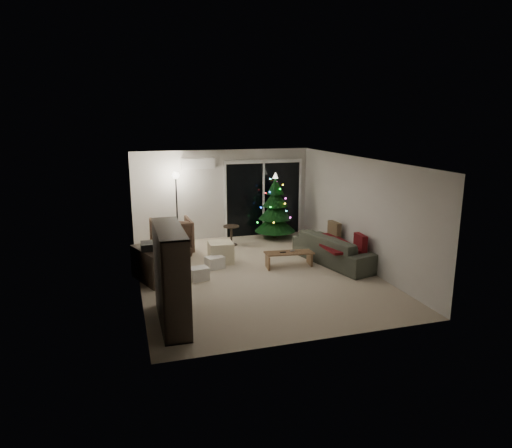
{
  "coord_description": "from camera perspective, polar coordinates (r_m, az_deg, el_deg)",
  "views": [
    {
      "loc": [
        -2.75,
        -9.2,
        3.39
      ],
      "look_at": [
        0.1,
        0.3,
        1.05
      ],
      "focal_mm": 32.0,
      "sensor_mm": 36.0,
      "label": 1
    }
  ],
  "objects": [
    {
      "name": "room",
      "position": [
        11.41,
        -0.01,
        1.27
      ],
      "size": [
        6.5,
        7.51,
        2.6
      ],
      "color": "beige",
      "rests_on": "ground"
    },
    {
      "name": "cushion_a",
      "position": [
        11.55,
        9.76,
        -0.82
      ],
      "size": [
        0.17,
        0.46,
        0.45
      ],
      "primitive_type": "cube",
      "rotation": [
        0.0,
        0.0,
        0.09
      ],
      "color": "brown",
      "rests_on": "sofa"
    },
    {
      "name": "ottoman",
      "position": [
        10.87,
        -4.43,
        -3.55
      ],
      "size": [
        0.57,
        0.57,
        0.5
      ],
      "primitive_type": "cube",
      "rotation": [
        0.0,
        0.0,
        -0.03
      ],
      "color": "beige",
      "rests_on": "floor"
    },
    {
      "name": "remote_b",
      "position": [
        10.63,
        4.56,
        -3.35
      ],
      "size": [
        0.13,
        0.08,
        0.02
      ],
      "primitive_type": "cube",
      "rotation": [
        0.0,
        0.0,
        0.35
      ],
      "color": "slate",
      "rests_on": "coffee_table"
    },
    {
      "name": "cushion_b",
      "position": [
        10.45,
        12.91,
        -2.47
      ],
      "size": [
        0.16,
        0.46,
        0.45
      ],
      "primitive_type": "cube",
      "rotation": [
        0.0,
        0.0,
        -0.07
      ],
      "color": "maroon",
      "rests_on": "sofa"
    },
    {
      "name": "coffee_table",
      "position": [
        10.6,
        4.14,
        -4.42
      ],
      "size": [
        1.13,
        0.5,
        0.35
      ],
      "primitive_type": null,
      "rotation": [
        0.0,
        0.0,
        -0.11
      ],
      "color": "olive",
      "rests_on": "floor"
    },
    {
      "name": "cardboard_box_a",
      "position": [
        9.81,
        -7.14,
        -6.18
      ],
      "size": [
        0.43,
        0.36,
        0.27
      ],
      "primitive_type": "cube",
      "rotation": [
        0.0,
        0.0,
        0.19
      ],
      "color": "silver",
      "rests_on": "floor"
    },
    {
      "name": "christmas_tree",
      "position": [
        12.87,
        2.42,
        2.28
      ],
      "size": [
        1.54,
        1.54,
        1.88
      ],
      "primitive_type": "cone",
      "rotation": [
        0.0,
        0.0,
        -0.42
      ],
      "color": "#0E3715",
      "rests_on": "floor"
    },
    {
      "name": "sofa_throw",
      "position": [
        10.87,
        9.59,
        -2.38
      ],
      "size": [
        0.73,
        1.68,
        0.06
      ],
      "primitive_type": "cube",
      "color": "maroon",
      "rests_on": "sofa"
    },
    {
      "name": "bookshelf",
      "position": [
        7.68,
        -12.09,
        -6.54
      ],
      "size": [
        0.7,
        1.7,
        1.65
      ],
      "primitive_type": null,
      "rotation": [
        0.0,
        0.0,
        0.17
      ],
      "color": "black",
      "rests_on": "floor"
    },
    {
      "name": "armchair",
      "position": [
        11.68,
        -10.51,
        -1.51
      ],
      "size": [
        1.02,
        1.04,
        0.91
      ],
      "primitive_type": "imported",
      "rotation": [
        0.0,
        0.0,
        3.19
      ],
      "color": "brown",
      "rests_on": "floor"
    },
    {
      "name": "floor_lamp",
      "position": [
        12.32,
        -9.85,
        1.72
      ],
      "size": [
        0.31,
        0.31,
        1.93
      ],
      "primitive_type": "cylinder",
      "color": "black",
      "rests_on": "floor"
    },
    {
      "name": "cardboard_box_b",
      "position": [
        10.51,
        -5.17,
        -4.81
      ],
      "size": [
        0.46,
        0.4,
        0.27
      ],
      "primitive_type": "cube",
      "rotation": [
        0.0,
        0.0,
        0.3
      ],
      "color": "silver",
      "rests_on": "floor"
    },
    {
      "name": "stereo",
      "position": [
        9.72,
        -13.15,
        -2.68
      ],
      "size": [
        0.35,
        0.42,
        0.15
      ],
      "primitive_type": "cube",
      "color": "black",
      "rests_on": "media_cabinet"
    },
    {
      "name": "side_table",
      "position": [
        12.31,
        -3.1,
        -1.44
      ],
      "size": [
        0.55,
        0.55,
        0.54
      ],
      "primitive_type": "cylinder",
      "rotation": [
        0.0,
        0.0,
        0.37
      ],
      "color": "black",
      "rests_on": "floor"
    },
    {
      "name": "remote_a",
      "position": [
        10.5,
        3.39,
        -3.54
      ],
      "size": [
        0.14,
        0.04,
        0.02
      ],
      "primitive_type": "cube",
      "color": "black",
      "rests_on": "coffee_table"
    },
    {
      "name": "media_cabinet",
      "position": [
        9.85,
        -13.02,
        -5.06
      ],
      "size": [
        0.78,
        1.19,
        0.7
      ],
      "primitive_type": "cube",
      "rotation": [
        0.0,
        0.0,
        0.36
      ],
      "color": "black",
      "rests_on": "floor"
    },
    {
      "name": "sofa",
      "position": [
        10.95,
        10.03,
        -3.1
      ],
      "size": [
        1.44,
        2.48,
        0.68
      ],
      "primitive_type": "imported",
      "rotation": [
        0.0,
        0.0,
        1.81
      ],
      "color": "#2D3028",
      "rests_on": "floor"
    }
  ]
}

